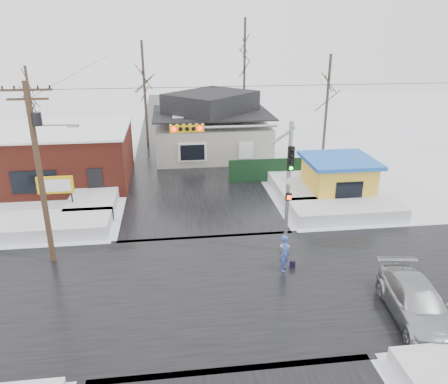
{
  "coord_description": "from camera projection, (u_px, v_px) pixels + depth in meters",
  "views": [
    {
      "loc": [
        -1.8,
        -17.03,
        11.29
      ],
      "look_at": [
        0.92,
        4.38,
        3.0
      ],
      "focal_mm": 35.0,
      "sensor_mm": 36.0,
      "label": 1
    }
  ],
  "objects": [
    {
      "name": "fence",
      "position": [
        280.0,
        170.0,
        33.44
      ],
      "size": [
        8.0,
        0.12,
        1.8
      ],
      "primitive_type": "cube",
      "color": "black",
      "rests_on": "ground"
    },
    {
      "name": "brick_building",
      "position": [
        48.0,
        156.0,
        32.8
      ],
      "size": [
        12.2,
        8.2,
        4.12
      ],
      "color": "maroon",
      "rests_on": "ground"
    },
    {
      "name": "tree_far_mid",
      "position": [
        245.0,
        44.0,
        43.24
      ],
      "size": [
        3.0,
        3.0,
        12.0
      ],
      "color": "#332821",
      "rests_on": "ground"
    },
    {
      "name": "pedestrian",
      "position": [
        285.0,
        253.0,
        21.12
      ],
      "size": [
        0.69,
        0.81,
        1.89
      ],
      "primitive_type": "imported",
      "rotation": [
        0.0,
        0.0,
        1.17
      ],
      "color": "#3A50A2",
      "rests_on": "ground"
    },
    {
      "name": "snowbank_nw",
      "position": [
        49.0,
        225.0,
        25.31
      ],
      "size": [
        7.0,
        3.0,
        0.8
      ],
      "primitive_type": "cube",
      "color": "white",
      "rests_on": "ground"
    },
    {
      "name": "house",
      "position": [
        211.0,
        127.0,
        39.7
      ],
      "size": [
        10.4,
        8.4,
        5.76
      ],
      "color": "#AEAA9D",
      "rests_on": "ground"
    },
    {
      "name": "snowbank_nside_e",
      "position": [
        293.0,
        184.0,
        31.82
      ],
      "size": [
        3.0,
        8.0,
        0.8
      ],
      "primitive_type": "cube",
      "color": "white",
      "rests_on": "ground"
    },
    {
      "name": "kiosk",
      "position": [
        338.0,
        178.0,
        29.88
      ],
      "size": [
        4.6,
        4.6,
        2.88
      ],
      "color": "yellow",
      "rests_on": "ground"
    },
    {
      "name": "snowbank_ne",
      "position": [
        346.0,
        210.0,
        27.43
      ],
      "size": [
        7.0,
        3.0,
        0.8
      ],
      "primitive_type": "cube",
      "color": "white",
      "rests_on": "ground"
    },
    {
      "name": "utility_pole",
      "position": [
        40.0,
        165.0,
        20.5
      ],
      "size": [
        3.15,
        0.44,
        9.0
      ],
      "color": "#382619",
      "rests_on": "ground"
    },
    {
      "name": "marquee_sign",
      "position": [
        55.0,
        186.0,
        27.07
      ],
      "size": [
        2.2,
        0.21,
        2.55
      ],
      "color": "black",
      "rests_on": "ground"
    },
    {
      "name": "road_ns",
      "position": [
        216.0,
        288.0,
        20.02
      ],
      "size": [
        10.0,
        120.0,
        0.02
      ],
      "primitive_type": "cube",
      "color": "black",
      "rests_on": "ground"
    },
    {
      "name": "tree_far_right",
      "position": [
        329.0,
        76.0,
        37.4
      ],
      "size": [
        3.0,
        3.0,
        9.0
      ],
      "color": "#332821",
      "rests_on": "ground"
    },
    {
      "name": "traffic_signal",
      "position": [
        258.0,
        172.0,
        21.43
      ],
      "size": [
        6.05,
        0.68,
        7.0
      ],
      "color": "gray",
      "rests_on": "ground"
    },
    {
      "name": "car",
      "position": [
        417.0,
        303.0,
        17.69
      ],
      "size": [
        2.75,
        5.36,
        1.49
      ],
      "primitive_type": "imported",
      "rotation": [
        0.0,
        0.0,
        -0.13
      ],
      "color": "#A2A5A9",
      "rests_on": "ground"
    },
    {
      "name": "tree_far_west",
      "position": [
        28.0,
        85.0,
        38.33
      ],
      "size": [
        3.0,
        3.0,
        8.0
      ],
      "color": "#332821",
      "rests_on": "ground"
    },
    {
      "name": "road_ew",
      "position": [
        216.0,
        288.0,
        20.02
      ],
      "size": [
        120.0,
        10.0,
        0.02
      ],
      "primitive_type": "cube",
      "color": "black",
      "rests_on": "ground"
    },
    {
      "name": "shopping_bag",
      "position": [
        292.0,
        265.0,
        21.61
      ],
      "size": [
        0.3,
        0.22,
        0.35
      ],
      "primitive_type": "cube",
      "rotation": [
        0.0,
        0.0,
        -0.39
      ],
      "color": "black",
      "rests_on": "ground"
    },
    {
      "name": "snowbank_nside_w",
      "position": [
        97.0,
        193.0,
        30.18
      ],
      "size": [
        3.0,
        8.0,
        0.8
      ],
      "primitive_type": "cube",
      "color": "white",
      "rests_on": "ground"
    },
    {
      "name": "ground",
      "position": [
        216.0,
        288.0,
        20.03
      ],
      "size": [
        120.0,
        120.0,
        0.0
      ],
      "primitive_type": "plane",
      "color": "white",
      "rests_on": "ground"
    },
    {
      "name": "tree_far_left",
      "position": [
        143.0,
        63.0,
        40.79
      ],
      "size": [
        3.0,
        3.0,
        10.0
      ],
      "color": "#332821",
      "rests_on": "ground"
    }
  ]
}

